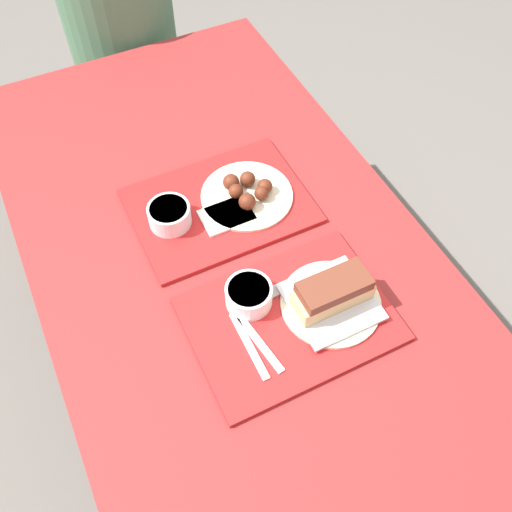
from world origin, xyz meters
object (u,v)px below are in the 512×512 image
tray_far (220,206)px  tray_near (290,319)px  bowl_coleslaw_near (249,294)px  person_seated_across (120,25)px  brisket_sandwich_plate (332,296)px  wings_plate_far (247,192)px  bowl_coleslaw_far (169,214)px

tray_far → tray_near: bearing=-89.2°
bowl_coleslaw_near → person_seated_across: 1.25m
brisket_sandwich_plate → wings_plate_far: (-0.03, 0.37, -0.02)m
bowl_coleslaw_far → wings_plate_far: (0.20, -0.01, -0.01)m
bowl_coleslaw_near → person_seated_across: (0.10, 1.24, -0.09)m
tray_near → bowl_coleslaw_far: bowl_coleslaw_far is taller
tray_far → wings_plate_far: (0.07, -0.01, 0.02)m
tray_far → bowl_coleslaw_far: bowl_coleslaw_far is taller
tray_far → wings_plate_far: 0.08m
tray_far → bowl_coleslaw_near: bowl_coleslaw_near is taller
wings_plate_far → tray_near: bearing=-100.7°
bowl_coleslaw_far → brisket_sandwich_plate: bearing=-58.0°
tray_near → wings_plate_far: size_ratio=1.87×
tray_far → bowl_coleslaw_far: 0.14m
brisket_sandwich_plate → person_seated_across: bearing=92.7°
bowl_coleslaw_far → tray_far: bearing=0.1°
tray_near → bowl_coleslaw_near: bearing=129.6°
bowl_coleslaw_near → wings_plate_far: bowl_coleslaw_near is taller
person_seated_across → bowl_coleslaw_near: bearing=-94.5°
tray_near → person_seated_across: 1.32m
wings_plate_far → brisket_sandwich_plate: bearing=-85.4°
tray_near → brisket_sandwich_plate: (0.10, -0.01, 0.04)m
tray_near → tray_far: (-0.01, 0.37, 0.00)m
bowl_coleslaw_near → wings_plate_far: size_ratio=0.45×
bowl_coleslaw_near → bowl_coleslaw_far: same height
brisket_sandwich_plate → bowl_coleslaw_near: bearing=151.7°
brisket_sandwich_plate → wings_plate_far: brisket_sandwich_plate is taller
tray_far → brisket_sandwich_plate: brisket_sandwich_plate is taller
bowl_coleslaw_far → person_seated_across: (0.17, 0.95, -0.09)m
bowl_coleslaw_near → person_seated_across: size_ratio=0.16×
bowl_coleslaw_near → brisket_sandwich_plate: bearing=-28.3°
bowl_coleslaw_near → bowl_coleslaw_far: bearing=104.4°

